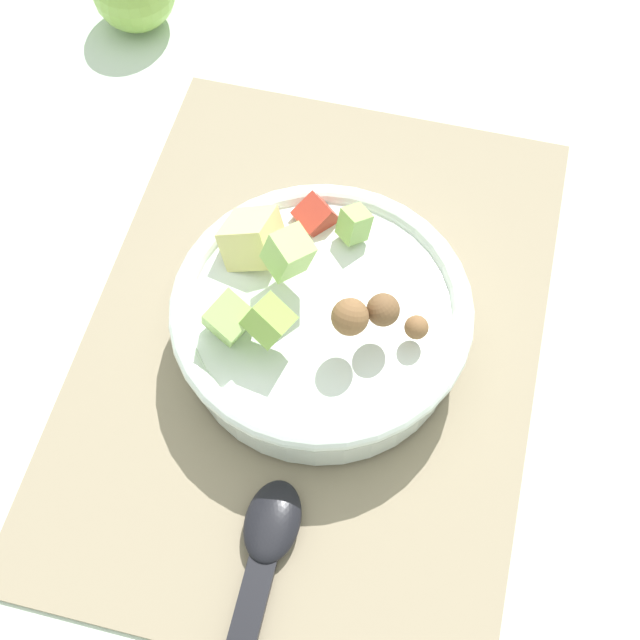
% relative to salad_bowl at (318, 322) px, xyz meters
% --- Properties ---
extents(ground_plane, '(2.40, 2.40, 0.00)m').
position_rel_salad_bowl_xyz_m(ground_plane, '(0.00, 0.01, -0.04)').
color(ground_plane, silver).
extents(placemat, '(0.45, 0.32, 0.01)m').
position_rel_salad_bowl_xyz_m(placemat, '(0.00, 0.01, -0.03)').
color(placemat, gray).
rests_on(placemat, ground_plane).
extents(salad_bowl, '(0.21, 0.21, 0.10)m').
position_rel_salad_bowl_xyz_m(salad_bowl, '(0.00, 0.00, 0.00)').
color(salad_bowl, white).
rests_on(salad_bowl, placemat).
extents(serving_spoon, '(0.19, 0.04, 0.01)m').
position_rel_salad_bowl_xyz_m(serving_spoon, '(-0.17, -0.00, -0.03)').
color(serving_spoon, black).
rests_on(serving_spoon, placemat).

